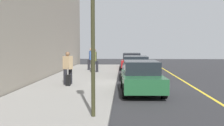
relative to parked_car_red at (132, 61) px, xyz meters
name	(u,v)px	position (x,y,z in m)	size (l,w,h in m)	color
ground_plane	(134,87)	(10.80, -0.20, -0.76)	(56.00, 56.00, 0.00)	#28282B
sidewalk	(74,85)	(10.80, -3.50, -0.68)	(28.00, 4.60, 0.15)	gray
lane_stripe_centre	(194,88)	(10.80, 3.00, -0.76)	(28.00, 0.14, 0.01)	gold
parked_car_red	(132,61)	(0.00, 0.00, 0.00)	(4.86, 2.04, 1.51)	black
parked_car_charcoal	(136,67)	(6.90, 0.05, 0.00)	(4.46, 1.93, 1.51)	black
parked_car_green	(141,77)	(12.34, 0.07, 0.00)	(4.22, 2.01, 1.51)	black
pedestrian_blue_coat	(91,58)	(2.77, -3.55, 0.38)	(0.56, 0.60, 1.85)	black
pedestrian_olive_coat	(94,60)	(4.53, -3.07, 0.37)	(0.50, 0.61, 1.84)	black
pedestrian_tan_coat	(68,67)	(10.86, -3.80, 0.33)	(0.52, 0.56, 1.76)	black
traffic_light_pole	(93,11)	(17.10, -1.68, 2.50)	(0.35, 0.26, 4.63)	#2D2D19
rolling_suitcase	(68,80)	(11.33, -3.68, -0.33)	(0.34, 0.22, 0.92)	black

